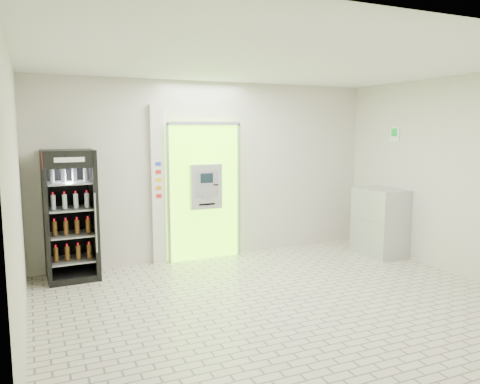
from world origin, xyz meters
TOP-DOWN VIEW (x-y plane):
  - ground at (0.00, 0.00)m, footprint 6.00×6.00m
  - room_shell at (0.00, 0.00)m, footprint 6.00×6.00m
  - atm_assembly at (-0.20, 2.41)m, footprint 1.30×0.24m
  - pillar at (-0.98, 2.45)m, footprint 0.22×0.11m
  - beverage_cooler at (-2.36, 2.18)m, footprint 0.74×0.69m
  - steel_cabinet at (2.70, 1.35)m, footprint 0.60×0.89m
  - exit_sign at (2.99, 1.40)m, footprint 0.02×0.22m

SIDE VIEW (x-z plane):
  - ground at x=0.00m, z-range 0.00..0.00m
  - steel_cabinet at x=2.70m, z-range 0.00..1.17m
  - beverage_cooler at x=-2.36m, z-range -0.04..1.87m
  - atm_assembly at x=-0.20m, z-range 0.01..2.34m
  - pillar at x=-0.98m, z-range 0.00..2.60m
  - room_shell at x=0.00m, z-range -1.16..4.84m
  - exit_sign at x=2.99m, z-range 1.99..2.25m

